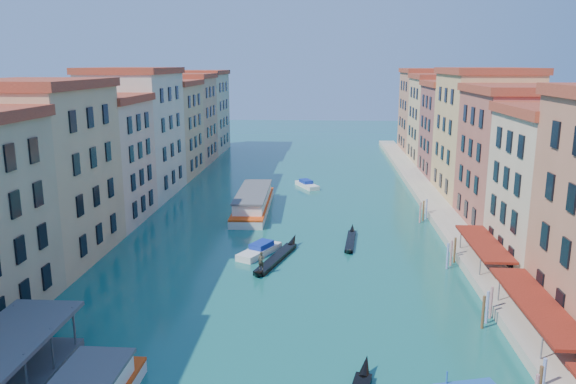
# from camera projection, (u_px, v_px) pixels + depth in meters

# --- Properties ---
(left_bank_palazzos) EXTENTS (12.80, 128.40, 21.00)m
(left_bank_palazzos) POSITION_uv_depth(u_px,v_px,m) (122.00, 143.00, 86.17)
(left_bank_palazzos) COLOR #C3AF8F
(left_bank_palazzos) RESTS_ON ground
(right_bank_palazzos) EXTENTS (12.80, 128.40, 21.00)m
(right_bank_palazzos) POSITION_uv_depth(u_px,v_px,m) (493.00, 146.00, 82.88)
(right_bank_palazzos) COLOR maroon
(right_bank_palazzos) RESTS_ON ground
(quay) EXTENTS (4.00, 140.00, 1.00)m
(quay) POSITION_uv_depth(u_px,v_px,m) (435.00, 205.00, 85.46)
(quay) COLOR #AAA489
(quay) RESTS_ON ground
(restaurant_awnings) EXTENTS (3.20, 44.55, 3.12)m
(restaurant_awnings) POSITION_uv_depth(u_px,v_px,m) (539.00, 306.00, 44.05)
(restaurant_awnings) COLOR maroon
(restaurant_awnings) RESTS_ON ground
(mooring_poles_right) EXTENTS (1.44, 54.24, 3.20)m
(mooring_poles_right) POSITION_uv_depth(u_px,v_px,m) (478.00, 296.00, 50.26)
(mooring_poles_right) COLOR #513A1B
(mooring_poles_right) RESTS_ON ground
(vaporetto_far) EXTENTS (5.08, 20.56, 3.04)m
(vaporetto_far) POSITION_uv_depth(u_px,v_px,m) (253.00, 202.00, 84.25)
(vaporetto_far) COLOR silver
(vaporetto_far) RESTS_ON ground
(gondola_fore) EXTENTS (4.77, 13.16, 2.68)m
(gondola_fore) POSITION_uv_depth(u_px,v_px,m) (276.00, 257.00, 62.88)
(gondola_fore) COLOR black
(gondola_fore) RESTS_ON ground
(gondola_far) EXTENTS (1.81, 10.64, 1.51)m
(gondola_far) POSITION_uv_depth(u_px,v_px,m) (350.00, 240.00, 69.39)
(gondola_far) COLOR black
(gondola_far) RESTS_ON ground
(motorboat_mid) EXTENTS (4.88, 6.82, 1.37)m
(motorboat_mid) POSITION_uv_depth(u_px,v_px,m) (260.00, 250.00, 64.96)
(motorboat_mid) COLOR silver
(motorboat_mid) RESTS_ON ground
(motorboat_far) EXTENTS (4.61, 6.49, 1.30)m
(motorboat_far) POSITION_uv_depth(u_px,v_px,m) (307.00, 184.00, 100.25)
(motorboat_far) COLOR white
(motorboat_far) RESTS_ON ground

